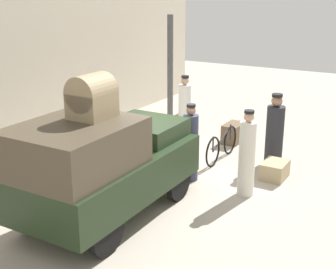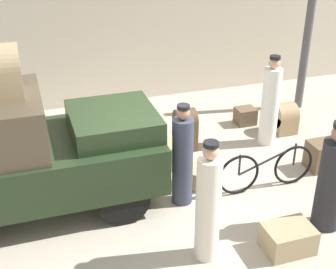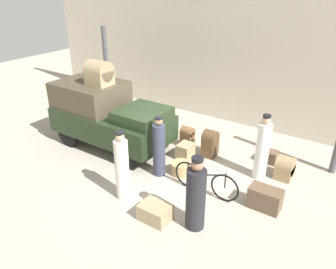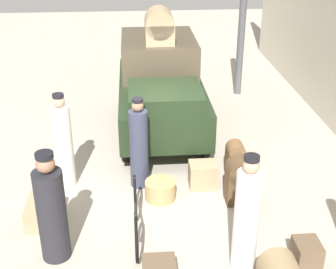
% 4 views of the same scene
% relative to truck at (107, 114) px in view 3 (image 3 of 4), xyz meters
% --- Properties ---
extents(ground_plane, '(30.00, 30.00, 0.00)m').
position_rel_truck_xyz_m(ground_plane, '(2.03, -0.22, -1.03)').
color(ground_plane, '#A89E8E').
extents(station_building_facade, '(16.00, 0.15, 4.50)m').
position_rel_truck_xyz_m(station_building_facade, '(2.03, 3.86, 1.22)').
color(station_building_facade, beige).
rests_on(station_building_facade, ground).
extents(canopy_pillar_left, '(0.18, 0.18, 3.19)m').
position_rel_truck_xyz_m(canopy_pillar_left, '(-2.04, 2.18, 0.56)').
color(canopy_pillar_left, '#4C4C51').
rests_on(canopy_pillar_left, ground).
extents(truck, '(3.66, 1.75, 1.91)m').
position_rel_truck_xyz_m(truck, '(0.00, 0.00, 0.00)').
color(truck, black).
rests_on(truck, ground).
extents(bicycle, '(1.71, 0.04, 0.76)m').
position_rel_truck_xyz_m(bicycle, '(3.73, -0.62, -0.66)').
color(bicycle, black).
rests_on(bicycle, ground).
extents(wicker_basket, '(0.52, 0.52, 0.33)m').
position_rel_truck_xyz_m(wicker_basket, '(2.75, -0.19, -0.87)').
color(wicker_basket, tan).
rests_on(wicker_basket, ground).
extents(conductor_in_dark_uniform, '(0.34, 0.34, 1.77)m').
position_rel_truck_xyz_m(conductor_in_dark_uniform, '(4.55, 0.83, -0.21)').
color(conductor_in_dark_uniform, white).
rests_on(conductor_in_dark_uniform, ground).
extents(porter_standing_middle, '(0.41, 0.41, 1.67)m').
position_rel_truck_xyz_m(porter_standing_middle, '(4.09, -1.76, -0.27)').
color(porter_standing_middle, '#232328').
rests_on(porter_standing_middle, ground).
extents(porter_carrying_trunk, '(0.33, 0.33, 1.74)m').
position_rel_truck_xyz_m(porter_carrying_trunk, '(2.17, -1.83, -0.22)').
color(porter_carrying_trunk, silver).
rests_on(porter_carrying_trunk, ground).
extents(porter_with_bicycle, '(0.32, 0.32, 1.66)m').
position_rel_truck_xyz_m(porter_with_bicycle, '(2.29, -0.53, -0.26)').
color(porter_with_bicycle, '#33384C').
rests_on(porter_with_bicycle, ground).
extents(trunk_large_brown, '(0.73, 0.42, 0.51)m').
position_rel_truck_xyz_m(trunk_large_brown, '(5.10, -0.34, -0.77)').
color(trunk_large_brown, brown).
rests_on(trunk_large_brown, ground).
extents(suitcase_tan_flat, '(0.66, 0.50, 0.37)m').
position_rel_truck_xyz_m(suitcase_tan_flat, '(3.28, -2.06, -0.84)').
color(suitcase_tan_flat, '#9E8966').
rests_on(suitcase_tan_flat, ground).
extents(trunk_wicker_pale, '(0.41, 0.35, 0.35)m').
position_rel_truck_xyz_m(trunk_wicker_pale, '(4.53, 1.74, -0.85)').
color(trunk_wicker_pale, brown).
rests_on(trunk_wicker_pale, ground).
extents(suitcase_small_leather, '(0.43, 0.50, 0.62)m').
position_rel_truck_xyz_m(suitcase_small_leather, '(5.11, 1.17, -0.74)').
color(suitcase_small_leather, '#937A56').
rests_on(suitcase_small_leather, ground).
extents(trunk_umber_medium, '(0.40, 0.48, 0.45)m').
position_rel_truck_xyz_m(trunk_umber_medium, '(2.43, 0.59, -0.80)').
color(trunk_umber_medium, '#9E8966').
rests_on(trunk_umber_medium, ground).
extents(trunk_barrel_dark, '(0.38, 0.44, 0.81)m').
position_rel_truck_xyz_m(trunk_barrel_dark, '(2.94, 1.12, -0.61)').
color(trunk_barrel_dark, '#4C3823').
rests_on(trunk_barrel_dark, ground).
extents(suitcase_black_upright, '(0.37, 0.32, 0.67)m').
position_rel_truck_xyz_m(suitcase_black_upright, '(2.10, 1.23, -0.68)').
color(suitcase_black_upright, brown).
rests_on(suitcase_black_upright, ground).
extents(trunk_on_truck_roof, '(0.68, 0.60, 0.72)m').
position_rel_truck_xyz_m(trunk_on_truck_roof, '(-0.20, 0.00, 1.22)').
color(trunk_on_truck_roof, '#9E8966').
rests_on(trunk_on_truck_roof, truck).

